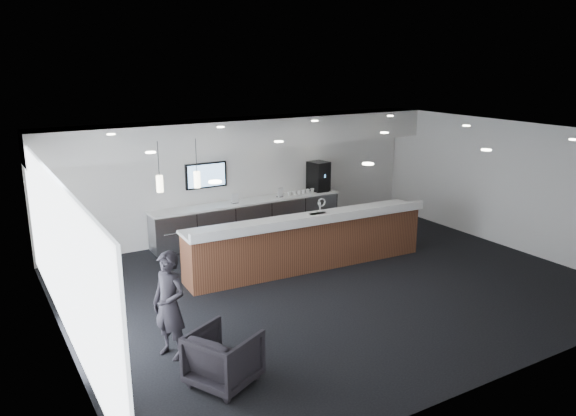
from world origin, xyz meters
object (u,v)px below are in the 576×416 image
service_counter (308,242)px  armchair (224,357)px  lounge_guest (169,305)px  coffee_machine (318,176)px

service_counter → armchair: (-3.43, -3.22, -0.18)m
lounge_guest → service_counter: bearing=93.7°
coffee_machine → armchair: size_ratio=0.90×
service_counter → armchair: service_counter is taller
service_counter → lounge_guest: size_ratio=3.32×
service_counter → lounge_guest: 4.37m
coffee_machine → armchair: coffee_machine is taller
service_counter → lounge_guest: (-3.81, -2.13, 0.26)m
coffee_machine → lounge_guest: coffee_machine is taller
coffee_machine → service_counter: bearing=-135.7°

